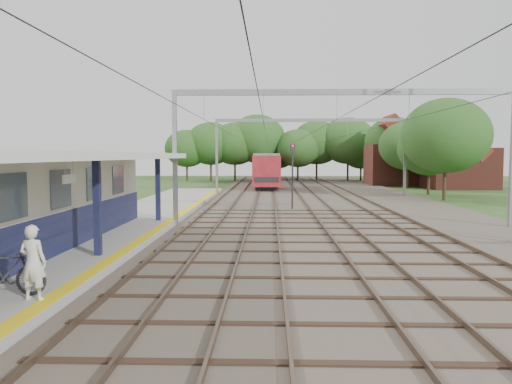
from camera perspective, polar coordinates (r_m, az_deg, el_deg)
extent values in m
plane|color=#2D4C1E|center=(10.98, 2.37, -15.40)|extent=(160.00, 160.00, 0.00)
cube|color=#473D33|center=(40.72, 7.46, -0.95)|extent=(18.00, 90.00, 0.10)
cube|color=gray|center=(25.67, -15.08, -3.80)|extent=(5.00, 52.00, 0.35)
cube|color=yellow|center=(25.09, -10.15, -3.49)|extent=(0.45, 52.00, 0.01)
cube|color=beige|center=(19.50, -25.08, -1.00)|extent=(3.20, 18.00, 3.40)
cube|color=black|center=(18.94, -20.59, -4.06)|extent=(0.06, 18.00, 1.40)
cube|color=slate|center=(18.78, -20.68, 0.47)|extent=(0.05, 16.00, 1.30)
cube|color=black|center=(17.41, -17.70, -1.71)|extent=(0.22, 0.22, 3.20)
cube|color=black|center=(26.05, -11.15, 0.31)|extent=(0.22, 0.22, 3.20)
cube|color=silver|center=(18.05, -23.53, 3.81)|extent=(6.40, 20.00, 0.24)
cube|color=white|center=(15.51, -20.57, 1.41)|extent=(0.06, 0.85, 0.26)
cube|color=brown|center=(40.70, -4.13, -0.76)|extent=(0.07, 88.00, 0.15)
cube|color=brown|center=(40.58, -2.11, -0.76)|extent=(0.07, 88.00, 0.15)
cube|color=brown|center=(40.51, 0.10, -0.77)|extent=(0.07, 88.00, 0.15)
cube|color=brown|center=(40.50, 2.13, -0.77)|extent=(0.07, 88.00, 0.15)
cube|color=brown|center=(40.58, 5.33, -0.78)|extent=(0.07, 88.00, 0.15)
cube|color=brown|center=(40.70, 7.35, -0.78)|extent=(0.07, 88.00, 0.15)
cube|color=brown|center=(40.97, 10.36, -0.78)|extent=(0.07, 88.00, 0.15)
cube|color=brown|center=(41.21, 12.33, -0.78)|extent=(0.07, 88.00, 0.15)
cube|color=gray|center=(25.80, -9.24, 3.74)|extent=(0.22, 0.22, 7.00)
cube|color=gray|center=(25.80, 9.92, 11.19)|extent=(17.00, 0.20, 0.30)
cube|color=gray|center=(45.60, -4.50, 3.96)|extent=(0.22, 0.22, 7.00)
cube|color=gray|center=(46.94, 16.65, 3.80)|extent=(0.22, 0.22, 7.00)
cube|color=gray|center=(45.60, 6.27, 8.16)|extent=(17.00, 0.20, 0.30)
cylinder|color=black|center=(40.52, -3.15, 6.76)|extent=(0.02, 88.00, 0.02)
cylinder|color=black|center=(40.38, 1.12, 6.78)|extent=(0.02, 88.00, 0.02)
cylinder|color=black|center=(40.52, 6.40, 6.74)|extent=(0.02, 88.00, 0.02)
cylinder|color=black|center=(40.98, 11.46, 6.66)|extent=(0.02, 88.00, 0.02)
cylinder|color=#382619|center=(72.05, -6.24, 2.39)|extent=(0.28, 0.28, 2.88)
ellipsoid|color=#244418|center=(72.03, -6.27, 5.19)|extent=(6.72, 6.72, 5.76)
cylinder|color=#382619|center=(73.48, -1.39, 2.31)|extent=(0.28, 0.28, 2.52)
ellipsoid|color=#244418|center=(73.45, -1.39, 4.71)|extent=(5.88, 5.88, 5.04)
cylinder|color=#382619|center=(70.40, 3.37, 2.51)|extent=(0.28, 0.28, 3.24)
ellipsoid|color=#244418|center=(70.40, 3.39, 5.74)|extent=(7.56, 7.56, 6.48)
cylinder|color=#382619|center=(72.84, 8.05, 2.32)|extent=(0.28, 0.28, 2.70)
ellipsoid|color=#244418|center=(72.81, 8.08, 4.92)|extent=(6.30, 6.30, 5.40)
cylinder|color=#382619|center=(50.57, 18.46, 1.24)|extent=(0.28, 0.28, 2.52)
ellipsoid|color=#244418|center=(50.52, 18.54, 4.73)|extent=(5.88, 5.88, 5.04)
cylinder|color=#382619|center=(66.14, 14.87, 2.12)|extent=(0.28, 0.28, 2.88)
ellipsoid|color=#244418|center=(66.11, 14.93, 5.17)|extent=(6.72, 6.72, 5.76)
cube|color=brown|center=(60.20, 22.21, 2.52)|extent=(7.00, 6.00, 4.50)
cube|color=maroon|center=(60.20, 22.29, 5.52)|extent=(4.99, 6.12, 4.99)
cube|color=brown|center=(64.41, 16.16, 2.98)|extent=(8.00, 6.00, 5.00)
cube|color=maroon|center=(64.44, 16.22, 6.01)|extent=(5.52, 6.12, 5.52)
imported|color=silver|center=(12.67, -24.14, -7.34)|extent=(0.69, 0.50, 1.76)
imported|color=black|center=(13.36, -26.66, -8.20)|extent=(1.92, 0.66, 1.13)
cube|color=black|center=(58.14, 1.27, 0.88)|extent=(2.28, 16.29, 0.44)
cube|color=maroon|center=(58.06, 1.27, 2.63)|extent=(2.85, 17.70, 3.09)
cube|color=black|center=(58.05, 1.27, 2.94)|extent=(2.89, 16.29, 0.89)
cube|color=slate|center=(58.04, 1.28, 4.28)|extent=(2.62, 17.70, 0.28)
cube|color=black|center=(76.42, 1.36, 1.68)|extent=(2.28, 16.29, 0.44)
cube|color=maroon|center=(76.36, 1.36, 3.01)|extent=(2.85, 17.70, 3.09)
cube|color=black|center=(76.35, 1.36, 3.24)|extent=(2.89, 16.29, 0.89)
cube|color=slate|center=(76.34, 1.36, 4.26)|extent=(2.62, 17.70, 0.28)
cylinder|color=black|center=(33.46, 4.18, 1.36)|extent=(0.15, 0.15, 4.07)
cube|color=black|center=(33.43, 4.20, 5.02)|extent=(0.34, 0.26, 0.56)
sphere|color=red|center=(33.33, 4.21, 5.28)|extent=(0.14, 0.14, 0.14)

